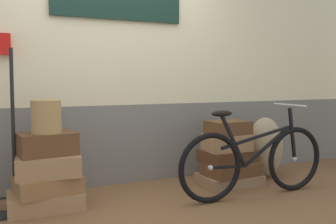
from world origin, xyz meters
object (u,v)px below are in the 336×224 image
(suitcase_2, at_px, (48,165))
(suitcase_5, at_px, (231,169))
(suitcase_8, at_px, (228,127))
(wicker_basket, at_px, (46,117))
(bicycle, at_px, (254,161))
(suitcase_0, at_px, (46,200))
(suitcase_7, at_px, (227,142))
(suitcase_3, at_px, (47,144))
(suitcase_4, at_px, (229,179))
(suitcase_1, at_px, (48,184))
(suitcase_6, at_px, (228,156))
(burlap_sack, at_px, (265,148))

(suitcase_2, xyz_separation_m, suitcase_5, (1.92, -0.04, -0.21))
(suitcase_8, bearing_deg, wicker_basket, 178.04)
(wicker_basket, distance_m, bicycle, 2.02)
(suitcase_0, xyz_separation_m, wicker_basket, (0.02, -0.03, 0.76))
(suitcase_7, bearing_deg, suitcase_5, -38.39)
(suitcase_3, height_order, suitcase_4, suitcase_3)
(suitcase_1, xyz_separation_m, suitcase_6, (1.92, -0.00, 0.09))
(suitcase_8, relative_size, wicker_basket, 1.50)
(suitcase_1, relative_size, suitcase_3, 1.13)
(suitcase_3, height_order, suitcase_6, suitcase_3)
(suitcase_0, bearing_deg, suitcase_6, 1.28)
(suitcase_4, bearing_deg, suitcase_5, -83.08)
(suitcase_1, height_order, suitcase_4, suitcase_1)
(suitcase_1, height_order, suitcase_3, suitcase_3)
(suitcase_8, xyz_separation_m, wicker_basket, (-1.90, 0.00, 0.20))
(suitcase_0, xyz_separation_m, burlap_sack, (2.50, 0.05, 0.28))
(suitcase_6, relative_size, wicker_basket, 1.95)
(suitcase_8, height_order, wicker_basket, wicker_basket)
(suitcase_2, xyz_separation_m, suitcase_6, (1.91, 0.01, -0.08))
(suitcase_3, xyz_separation_m, wicker_basket, (-0.00, -0.02, 0.25))
(suitcase_6, height_order, suitcase_7, suitcase_7)
(suitcase_3, distance_m, suitcase_7, 1.89)
(suitcase_0, xyz_separation_m, suitcase_4, (1.95, -0.02, -0.02))
(suitcase_3, bearing_deg, wicker_basket, -107.45)
(suitcase_5, distance_m, bicycle, 0.47)
(suitcase_2, height_order, wicker_basket, wicker_basket)
(bicycle, bearing_deg, suitcase_0, 165.56)
(suitcase_4, height_order, suitcase_5, suitcase_5)
(suitcase_7, height_order, bicycle, bicycle)
(suitcase_1, distance_m, suitcase_5, 1.93)
(suitcase_1, xyz_separation_m, suitcase_7, (1.89, -0.02, 0.25))
(suitcase_8, relative_size, bicycle, 0.26)
(suitcase_5, bearing_deg, suitcase_0, 173.73)
(suitcase_0, xyz_separation_m, suitcase_7, (1.91, -0.02, 0.40))
(suitcase_5, height_order, bicycle, bicycle)
(suitcase_2, relative_size, suitcase_4, 0.84)
(burlap_sack, bearing_deg, suitcase_0, -178.75)
(suitcase_6, distance_m, burlap_sack, 0.56)
(suitcase_5, xyz_separation_m, burlap_sack, (0.55, 0.11, 0.17))
(suitcase_1, distance_m, suitcase_8, 1.94)
(suitcase_0, xyz_separation_m, suitcase_3, (0.03, -0.01, 0.51))
(suitcase_2, bearing_deg, suitcase_0, 161.31)
(suitcase_1, bearing_deg, suitcase_3, -22.05)
(suitcase_0, bearing_deg, suitcase_2, -22.41)
(suitcase_0, distance_m, suitcase_7, 1.95)
(suitcase_0, relative_size, suitcase_8, 1.47)
(suitcase_4, xyz_separation_m, suitcase_6, (-0.01, 0.02, 0.26))
(suitcase_3, height_order, suitcase_7, suitcase_3)
(suitcase_2, bearing_deg, suitcase_6, 5.39)
(suitcase_8, height_order, bicycle, bicycle)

